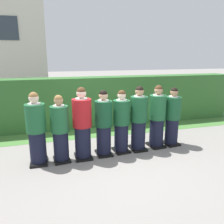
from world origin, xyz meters
TOP-DOWN VIEW (x-y plane):
  - ground_plane at (0.00, 0.00)m, footprint 60.00×60.00m
  - student_front_row_0 at (-1.73, -0.08)m, footprint 0.42×0.51m
  - student_front_row_1 at (-1.23, -0.09)m, footprint 0.40×0.47m
  - student_in_red_blazer at (-0.73, -0.06)m, footprint 0.44×0.53m
  - student_front_row_3 at (-0.21, -0.02)m, footprint 0.41×0.46m
  - student_front_row_4 at (0.25, 0.03)m, footprint 0.41×0.49m
  - student_front_row_5 at (0.71, 0.05)m, footprint 0.43×0.52m
  - student_front_row_6 at (1.24, 0.10)m, footprint 0.43×0.53m
  - student_front_row_7 at (1.70, 0.11)m, footprint 0.42×0.52m
  - hedge at (0.00, 2.39)m, footprint 10.33×0.70m
  - lawn_strip at (0.00, 1.59)m, footprint 10.33×0.90m

SIDE VIEW (x-z plane):
  - ground_plane at x=0.00m, z-range 0.00..0.00m
  - lawn_strip at x=0.00m, z-range 0.00..0.01m
  - student_front_row_1 at x=-1.23m, z-range -0.04..1.50m
  - student_front_row_7 at x=1.70m, z-range -0.04..1.52m
  - student_front_row_4 at x=0.25m, z-range -0.04..1.52m
  - student_front_row_3 at x=-0.21m, z-range -0.04..1.55m
  - student_front_row_0 at x=-1.73m, z-range -0.04..1.58m
  - student_front_row_6 at x=1.24m, z-range -0.04..1.60m
  - student_front_row_5 at x=0.71m, z-range -0.04..1.60m
  - student_in_red_blazer at x=-0.73m, z-range -0.04..1.64m
  - hedge at x=0.00m, z-range 0.00..1.66m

